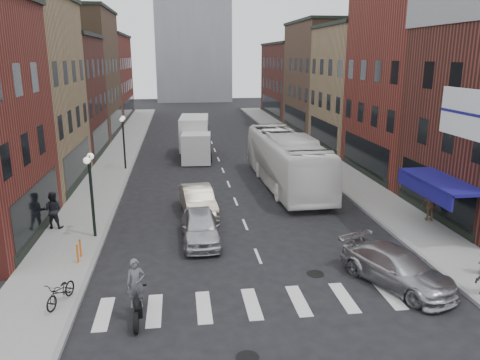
% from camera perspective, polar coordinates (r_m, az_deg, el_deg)
% --- Properties ---
extents(ground, '(160.00, 160.00, 0.00)m').
position_cam_1_polar(ground, '(19.87, 2.69, -10.42)').
color(ground, black).
rests_on(ground, ground).
extents(sidewalk_left, '(3.00, 74.00, 0.15)m').
position_cam_1_polar(sidewalk_left, '(40.89, -14.73, 2.53)').
color(sidewalk_left, gray).
rests_on(sidewalk_left, ground).
extents(sidewalk_right, '(3.00, 74.00, 0.15)m').
position_cam_1_polar(sidewalk_right, '(42.22, 8.82, 3.23)').
color(sidewalk_right, gray).
rests_on(sidewalk_right, ground).
extents(curb_left, '(0.20, 74.00, 0.16)m').
position_cam_1_polar(curb_left, '(40.74, -12.63, 2.51)').
color(curb_left, gray).
rests_on(curb_left, ground).
extents(curb_right, '(0.20, 74.00, 0.16)m').
position_cam_1_polar(curb_right, '(41.84, 6.84, 3.09)').
color(curb_right, gray).
rests_on(curb_right, ground).
extents(crosswalk_stripes, '(12.00, 2.20, 0.01)m').
position_cam_1_polar(crosswalk_stripes, '(17.26, 4.50, -14.63)').
color(crosswalk_stripes, silver).
rests_on(crosswalk_stripes, ground).
extents(bldg_left_mid_b, '(10.30, 10.20, 10.30)m').
position_cam_1_polar(bldg_left_mid_b, '(43.42, -23.50, 9.28)').
color(bldg_left_mid_b, '#472019').
rests_on(bldg_left_mid_b, ground).
extents(bldg_left_far_a, '(10.30, 12.20, 13.30)m').
position_cam_1_polar(bldg_left_far_a, '(53.99, -20.55, 12.04)').
color(bldg_left_far_a, brown).
rests_on(bldg_left_far_a, ground).
extents(bldg_left_far_b, '(10.30, 16.20, 11.30)m').
position_cam_1_polar(bldg_left_far_b, '(67.75, -17.88, 11.81)').
color(bldg_left_far_b, maroon).
rests_on(bldg_left_far_b, ground).
extents(bldg_right_mid_a, '(10.30, 10.20, 14.30)m').
position_cam_1_polar(bldg_right_mid_a, '(36.58, 22.92, 11.66)').
color(bldg_right_mid_a, maroon).
rests_on(bldg_right_mid_a, ground).
extents(bldg_right_mid_b, '(10.30, 10.20, 11.30)m').
position_cam_1_polar(bldg_right_mid_b, '(45.58, 16.40, 10.75)').
color(bldg_right_mid_b, '#957752').
rests_on(bldg_right_mid_b, ground).
extents(bldg_right_far_a, '(10.30, 12.20, 12.30)m').
position_cam_1_polar(bldg_right_far_a, '(55.79, 11.85, 12.20)').
color(bldg_right_far_a, brown).
rests_on(bldg_right_far_a, ground).
extents(bldg_right_far_b, '(10.30, 16.20, 10.30)m').
position_cam_1_polar(bldg_right_far_b, '(69.20, 7.95, 12.01)').
color(bldg_right_far_b, '#472019').
rests_on(bldg_right_far_b, ground).
extents(awning_blue, '(1.80, 5.00, 0.78)m').
position_cam_1_polar(awning_blue, '(24.28, 22.87, -0.27)').
color(awning_blue, navy).
rests_on(awning_blue, ground).
extents(billboard_sign, '(1.52, 3.00, 3.70)m').
position_cam_1_polar(billboard_sign, '(21.82, 25.64, 7.24)').
color(billboard_sign, black).
rests_on(billboard_sign, ground).
extents(streetlamp_near, '(0.32, 1.22, 4.11)m').
position_cam_1_polar(streetlamp_near, '(22.76, -17.76, -0.02)').
color(streetlamp_near, black).
rests_on(streetlamp_near, ground).
extents(streetlamp_far, '(0.32, 1.22, 4.11)m').
position_cam_1_polar(streetlamp_far, '(36.34, -14.04, 5.63)').
color(streetlamp_far, black).
rests_on(streetlamp_far, ground).
extents(bike_rack, '(0.08, 0.68, 0.80)m').
position_cam_1_polar(bike_rack, '(21.02, -19.04, -8.17)').
color(bike_rack, '#D8590C').
rests_on(bike_rack, sidewalk_left).
extents(box_truck, '(2.76, 7.91, 3.38)m').
position_cam_1_polar(box_truck, '(40.34, -5.52, 5.10)').
color(box_truck, silver).
rests_on(box_truck, ground).
extents(motorcycle_rider, '(0.65, 2.17, 2.21)m').
position_cam_1_polar(motorcycle_rider, '(16.03, -12.49, -13.22)').
color(motorcycle_rider, black).
rests_on(motorcycle_rider, ground).
extents(transit_bus, '(3.34, 12.83, 3.55)m').
position_cam_1_polar(transit_bus, '(31.31, 5.66, 2.44)').
color(transit_bus, white).
rests_on(transit_bus, ground).
extents(sedan_left_near, '(1.82, 4.37, 1.48)m').
position_cam_1_polar(sedan_left_near, '(22.09, -4.85, -5.71)').
color(sedan_left_near, silver).
rests_on(sedan_left_near, ground).
extents(sedan_left_far, '(2.11, 4.76, 1.52)m').
position_cam_1_polar(sedan_left_far, '(25.97, -5.19, -2.48)').
color(sedan_left_far, '#B7A994').
rests_on(sedan_left_far, ground).
extents(curb_car, '(3.75, 5.17, 1.39)m').
position_cam_1_polar(curb_car, '(19.03, 18.61, -10.13)').
color(curb_car, '#A4A3A8').
rests_on(curb_car, ground).
extents(parked_bicycle, '(1.10, 1.78, 0.88)m').
position_cam_1_polar(parked_bicycle, '(17.76, -21.00, -12.61)').
color(parked_bicycle, black).
rests_on(parked_bicycle, sidewalk_left).
extents(ped_left_solo, '(0.98, 0.67, 1.86)m').
position_cam_1_polar(ped_left_solo, '(25.06, -21.85, -3.41)').
color(ped_left_solo, black).
rests_on(ped_left_solo, sidewalk_left).
extents(ped_right_b, '(1.05, 0.65, 1.67)m').
position_cam_1_polar(ped_right_b, '(26.24, 22.24, -2.87)').
color(ped_right_b, brown).
rests_on(ped_right_b, sidewalk_right).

